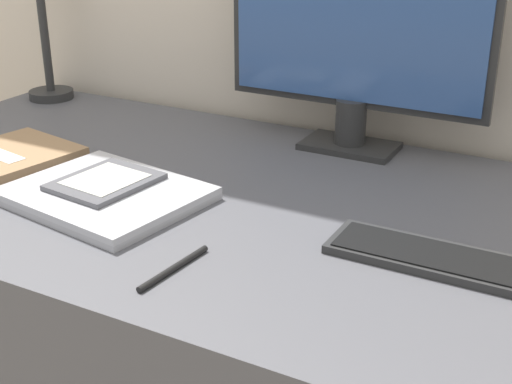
% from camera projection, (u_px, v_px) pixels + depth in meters
% --- Properties ---
extents(desk, '(1.55, 0.77, 0.72)m').
position_uv_depth(desk, '(235.00, 372.00, 1.32)').
color(desk, '#4C4C51').
rests_on(desk, ground_plane).
extents(monitor, '(0.51, 0.11, 0.51)m').
position_uv_depth(monitor, '(358.00, 7.00, 1.29)').
color(monitor, '#262626').
rests_on(monitor, desk).
extents(keyboard, '(0.30, 0.10, 0.01)m').
position_uv_depth(keyboard, '(436.00, 258.00, 0.97)').
color(keyboard, '#282828').
rests_on(keyboard, desk).
extents(laptop, '(0.33, 0.28, 0.02)m').
position_uv_depth(laptop, '(106.00, 195.00, 1.16)').
color(laptop, '#A3A3A8').
rests_on(laptop, desk).
extents(ereader, '(0.15, 0.17, 0.01)m').
position_uv_depth(ereader, '(105.00, 182.00, 1.17)').
color(ereader, '#4C4C51').
rests_on(ereader, laptop).
extents(notebook, '(0.23, 0.23, 0.02)m').
position_uv_depth(notebook, '(13.00, 154.00, 1.34)').
color(notebook, '#93704C').
rests_on(notebook, desk).
extents(pen, '(0.02, 0.14, 0.01)m').
position_uv_depth(pen, '(174.00, 268.00, 0.95)').
color(pen, black).
rests_on(pen, desk).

